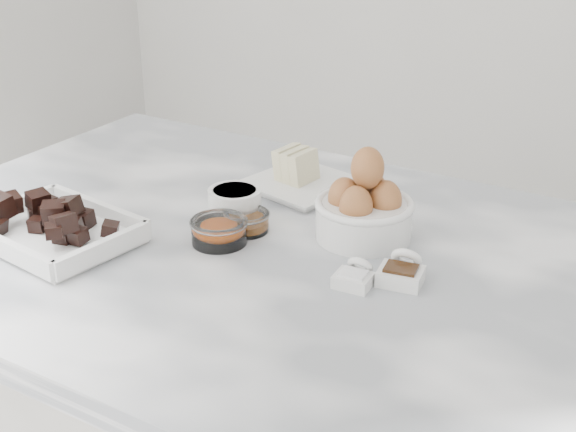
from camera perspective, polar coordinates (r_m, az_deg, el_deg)
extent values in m
cube|color=white|center=(1.19, -1.58, -2.94)|extent=(1.20, 0.80, 0.04)
cube|color=white|center=(1.24, -16.21, -1.43)|extent=(0.24, 0.19, 0.01)
cube|color=white|center=(1.38, 1.01, 2.17)|extent=(0.17, 0.17, 0.01)
cube|color=white|center=(1.37, 1.02, 2.44)|extent=(0.19, 0.19, 0.00)
cylinder|color=white|center=(1.26, -3.80, 0.84)|extent=(0.08, 0.08, 0.05)
cylinder|color=white|center=(1.25, -3.82, 1.67)|extent=(0.07, 0.07, 0.01)
cylinder|color=white|center=(1.20, 5.40, -0.28)|extent=(0.14, 0.14, 0.06)
torus|color=white|center=(1.19, 5.45, 0.87)|extent=(0.15, 0.15, 0.01)
ellipsoid|color=#A55B35|center=(1.18, 6.88, 0.95)|extent=(0.05, 0.05, 0.06)
ellipsoid|color=#A55B35|center=(1.19, 4.11, 1.41)|extent=(0.05, 0.05, 0.06)
ellipsoid|color=#A55B35|center=(1.21, 6.24, 1.61)|extent=(0.05, 0.05, 0.06)
ellipsoid|color=#A55B35|center=(1.16, 4.58, 0.73)|extent=(0.05, 0.05, 0.06)
ellipsoid|color=#A55B35|center=(1.17, 5.68, 3.41)|extent=(0.05, 0.05, 0.06)
cylinder|color=white|center=(1.22, -2.98, -0.44)|extent=(0.07, 0.07, 0.03)
torus|color=white|center=(1.21, -2.99, 0.13)|extent=(0.07, 0.07, 0.01)
cylinder|color=#D3670E|center=(1.22, -2.97, -0.64)|extent=(0.05, 0.05, 0.01)
cylinder|color=white|center=(1.18, -4.91, -1.14)|extent=(0.08, 0.08, 0.03)
torus|color=white|center=(1.18, -4.94, -0.43)|extent=(0.09, 0.09, 0.01)
ellipsoid|color=#ED4D07|center=(1.18, -4.92, -1.09)|extent=(0.05, 0.05, 0.02)
cube|color=white|center=(1.08, 8.01, -4.28)|extent=(0.07, 0.06, 0.02)
cube|color=black|center=(1.08, 8.05, -3.69)|extent=(0.05, 0.04, 0.00)
torus|color=white|center=(1.10, 8.42, -3.01)|extent=(0.05, 0.04, 0.04)
cube|color=white|center=(1.07, 4.64, -4.60)|extent=(0.05, 0.04, 0.02)
cube|color=white|center=(1.06, 4.66, -4.09)|extent=(0.04, 0.03, 0.00)
torus|color=white|center=(1.08, 5.15, -3.53)|extent=(0.04, 0.03, 0.04)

